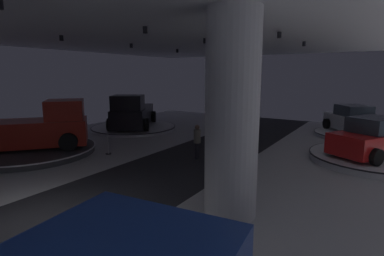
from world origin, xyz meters
name	(u,v)px	position (x,y,z in m)	size (l,w,h in m)	color
ground	(37,231)	(0.00, 0.00, -0.02)	(24.00, 44.00, 0.06)	#B2B2B7
column_right	(232,117)	(3.72, 3.40, 2.75)	(1.43, 1.43, 5.50)	silver
display_platform_mid_left	(31,151)	(-7.25, 3.98, 0.17)	(6.10, 6.10, 0.30)	#333338
pickup_truck_mid_left	(36,129)	(-7.04, 4.23, 1.24)	(5.04, 5.39, 2.30)	maroon
display_platform_far_left	(134,127)	(-7.57, 11.60, 0.13)	(5.86, 5.86, 0.22)	silver
pickup_truck_far_left	(132,114)	(-7.40, 11.33, 1.16)	(4.66, 5.60, 2.30)	black
display_platform_deep_right	(353,134)	(5.74, 17.14, 0.13)	(4.54, 4.54, 0.24)	silver
display_car_deep_right	(354,120)	(5.72, 17.17, 1.00)	(3.88, 4.47, 1.71)	silver
display_platform_far_right	(373,158)	(6.99, 11.35, 0.17)	(5.36, 5.36, 0.31)	silver
display_car_far_right	(375,138)	(6.97, 11.32, 1.08)	(3.73, 4.52, 1.71)	red
visitor_walking_near	(197,140)	(0.09, 7.62, 0.91)	(0.32, 0.32, 1.59)	black
stanchion_a	(108,147)	(-3.99, 5.98, 0.37)	(0.28, 0.28, 1.01)	#333338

